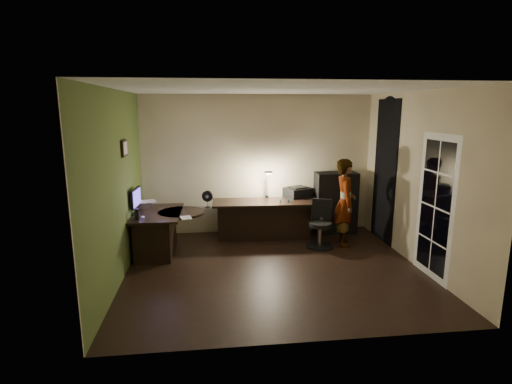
{
  "coord_description": "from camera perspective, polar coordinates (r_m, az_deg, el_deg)",
  "views": [
    {
      "loc": [
        -0.97,
        -5.73,
        2.44
      ],
      "look_at": [
        -0.15,
        1.05,
        1.0
      ],
      "focal_mm": 28.0,
      "sensor_mm": 36.0,
      "label": 1
    }
  ],
  "objects": [
    {
      "name": "green_wall_overlay",
      "position": [
        5.97,
        -19.07,
        0.73
      ],
      "size": [
        0.0,
        4.0,
        2.7
      ],
      "primitive_type": "cube",
      "color": "#475D27",
      "rests_on": "floor"
    },
    {
      "name": "wall_front",
      "position": [
        4.0,
        7.43,
        -4.0
      ],
      "size": [
        4.5,
        0.01,
        2.7
      ],
      "primitive_type": "cube",
      "color": "#BFB28E",
      "rests_on": "floor"
    },
    {
      "name": "desk_lamp",
      "position": [
        7.73,
        1.55,
        1.24
      ],
      "size": [
        0.18,
        0.29,
        0.59
      ],
      "primitive_type": "cube",
      "rotation": [
        0.0,
        0.0,
        -0.15
      ],
      "color": "black",
      "rests_on": "desk_right"
    },
    {
      "name": "wall_right",
      "position": [
        6.66,
        22.18,
        1.61
      ],
      "size": [
        0.01,
        4.0,
        2.7
      ],
      "primitive_type": "cube",
      "color": "#BFB28E",
      "rests_on": "floor"
    },
    {
      "name": "french_door",
      "position": [
        6.25,
        24.22,
        -2.01
      ],
      "size": [
        0.02,
        0.92,
        2.1
      ],
      "primitive_type": "cube",
      "color": "white",
      "rests_on": "floor"
    },
    {
      "name": "framed_picture",
      "position": [
        6.33,
        -18.36,
        5.97
      ],
      "size": [
        0.04,
        0.3,
        0.25
      ],
      "primitive_type": "cube",
      "color": "black",
      "rests_on": "wall_left"
    },
    {
      "name": "desk_fan",
      "position": [
        7.11,
        -6.93,
        -0.99
      ],
      "size": [
        0.22,
        0.16,
        0.3
      ],
      "primitive_type": "cube",
      "rotation": [
        0.0,
        0.0,
        -0.29
      ],
      "color": "black",
      "rests_on": "desk_right"
    },
    {
      "name": "monitor",
      "position": [
        6.84,
        -16.9,
        -1.82
      ],
      "size": [
        0.14,
        0.49,
        0.32
      ],
      "primitive_type": "cube",
      "rotation": [
        0.0,
        0.0,
        -0.09
      ],
      "color": "black",
      "rests_on": "desk_left"
    },
    {
      "name": "notepad",
      "position": [
        6.48,
        -9.95,
        -3.65
      ],
      "size": [
        0.21,
        0.26,
        0.01
      ],
      "primitive_type": "cube",
      "rotation": [
        0.0,
        0.0,
        0.23
      ],
      "color": "silver",
      "rests_on": "desk_left"
    },
    {
      "name": "speaker",
      "position": [
        6.52,
        -16.62,
        -3.09
      ],
      "size": [
        0.09,
        0.09,
        0.18
      ],
      "primitive_type": "cylinder",
      "rotation": [
        0.0,
        0.0,
        -0.3
      ],
      "color": "black",
      "rests_on": "desk_left"
    },
    {
      "name": "desk_right",
      "position": [
        7.59,
        1.14,
        -3.99
      ],
      "size": [
        1.96,
        0.76,
        0.72
      ],
      "primitive_type": "cube",
      "rotation": [
        0.0,
        0.0,
        -0.04
      ],
      "color": "black",
      "rests_on": "floor"
    },
    {
      "name": "person",
      "position": [
        7.3,
        12.58,
        -1.48
      ],
      "size": [
        0.46,
        0.61,
        1.57
      ],
      "primitive_type": "imported",
      "rotation": [
        0.0,
        0.0,
        1.41
      ],
      "color": "#D8A88C",
      "rests_on": "floor"
    },
    {
      "name": "phone",
      "position": [
        6.62,
        -11.86,
        -3.4
      ],
      "size": [
        0.09,
        0.15,
        0.01
      ],
      "primitive_type": "cube",
      "rotation": [
        0.0,
        0.0,
        -0.17
      ],
      "color": "black",
      "rests_on": "desk_left"
    },
    {
      "name": "printer",
      "position": [
        7.9,
        6.01,
        -0.0
      ],
      "size": [
        0.6,
        0.54,
        0.21
      ],
      "primitive_type": "cube",
      "rotation": [
        0.0,
        0.0,
        0.43
      ],
      "color": "black",
      "rests_on": "desk_right"
    },
    {
      "name": "wall_left",
      "position": [
        5.97,
        -19.21,
        0.73
      ],
      "size": [
        0.01,
        4.0,
        2.7
      ],
      "primitive_type": "cube",
      "color": "#BFB28E",
      "rests_on": "floor"
    },
    {
      "name": "ceiling",
      "position": [
        5.82,
        2.8,
        14.51
      ],
      "size": [
        4.5,
        4.0,
        0.01
      ],
      "primitive_type": "cube",
      "color": "silver",
      "rests_on": "floor"
    },
    {
      "name": "floor",
      "position": [
        6.3,
        2.55,
        -10.93
      ],
      "size": [
        4.5,
        4.0,
        0.01
      ],
      "primitive_type": "cube",
      "color": "black",
      "rests_on": "ground"
    },
    {
      "name": "cabinet",
      "position": [
        8.04,
        11.28,
        -1.52
      ],
      "size": [
        0.81,
        0.41,
        1.21
      ],
      "primitive_type": "cube",
      "rotation": [
        0.0,
        0.0,
        -0.01
      ],
      "color": "black",
      "rests_on": "floor"
    },
    {
      "name": "arched_doorway",
      "position": [
        7.67,
        17.94,
        2.79
      ],
      "size": [
        0.01,
        0.9,
        2.6
      ],
      "primitive_type": "cube",
      "color": "black",
      "rests_on": "floor"
    },
    {
      "name": "headphones",
      "position": [
        7.45,
        4.08,
        -1.17
      ],
      "size": [
        0.21,
        0.12,
        0.09
      ],
      "primitive_type": "cube",
      "rotation": [
        0.0,
        0.0,
        -0.21
      ],
      "color": "#225579",
      "rests_on": "desk_right"
    },
    {
      "name": "laptop",
      "position": [
        7.26,
        -15.46,
        -0.48
      ],
      "size": [
        0.42,
        0.41,
        0.23
      ],
      "primitive_type": "cube",
      "rotation": [
        0.0,
        0.0,
        0.33
      ],
      "color": "silver",
      "rests_on": "laptop_stand"
    },
    {
      "name": "wall_back",
      "position": [
        7.87,
        0.25,
        3.95
      ],
      "size": [
        4.5,
        0.01,
        2.7
      ],
      "primitive_type": "cube",
      "color": "#BFB28E",
      "rests_on": "floor"
    },
    {
      "name": "mouse",
      "position": [
        6.63,
        -15.87,
        -3.47
      ],
      "size": [
        0.07,
        0.09,
        0.03
      ],
      "primitive_type": "ellipsoid",
      "rotation": [
        0.0,
        0.0,
        0.13
      ],
      "color": "silver",
      "rests_on": "desk_left"
    },
    {
      "name": "pen",
      "position": [
        6.97,
        -15.61,
        -2.81
      ],
      "size": [
        0.07,
        0.11,
        0.01
      ],
      "primitive_type": "cube",
      "rotation": [
        0.0,
        0.0,
        0.49
      ],
      "color": "black",
      "rests_on": "desk_left"
    },
    {
      "name": "desk_left",
      "position": [
        6.99,
        -13.71,
        -5.71
      ],
      "size": [
        0.8,
        1.28,
        0.73
      ],
      "primitive_type": "cube",
      "rotation": [
        0.0,
        0.0,
        -0.02
      ],
      "color": "black",
      "rests_on": "floor"
    },
    {
      "name": "office_chair",
      "position": [
        7.17,
        9.15,
        -4.59
      ],
      "size": [
        0.62,
        0.62,
        0.84
      ],
      "primitive_type": "cube",
      "rotation": [
        0.0,
        0.0,
        -0.39
      ],
      "color": "black",
      "rests_on": "floor"
    },
    {
      "name": "laptop_stand",
      "position": [
        7.3,
        -15.69,
        -1.78
      ],
      "size": [
        0.27,
        0.23,
        0.1
      ],
      "primitive_type": "cube",
      "rotation": [
        0.0,
        0.0,
        0.13
      ],
      "color": "silver",
      "rests_on": "desk_left"
    }
  ]
}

